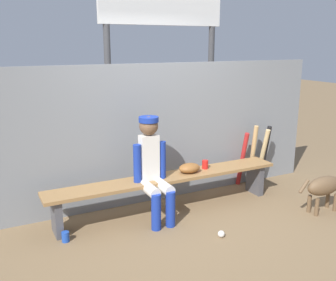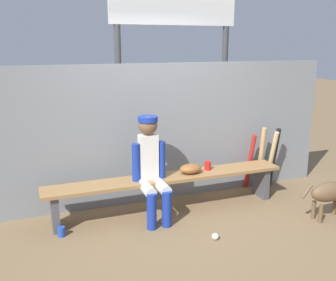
{
  "view_description": "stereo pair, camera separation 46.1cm",
  "coord_description": "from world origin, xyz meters",
  "px_view_note": "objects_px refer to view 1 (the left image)",
  "views": [
    {
      "loc": [
        -2.01,
        -4.0,
        2.04
      ],
      "look_at": [
        0.0,
        0.0,
        0.91
      ],
      "focal_mm": 41.3,
      "sensor_mm": 36.0,
      "label": 1
    },
    {
      "loc": [
        -1.58,
        -4.18,
        2.04
      ],
      "look_at": [
        0.0,
        0.0,
        0.91
      ],
      "focal_mm": 41.3,
      "sensor_mm": 36.0,
      "label": 2
    }
  ],
  "objects_px": {
    "dugout_bench": "(168,183)",
    "cup_on_ground": "(65,237)",
    "player_seated": "(153,166)",
    "cup_on_bench": "(205,164)",
    "bat_wood_natural": "(262,156)",
    "bat_aluminum_black": "(265,155)",
    "dog": "(327,185)",
    "bat_aluminum_red": "(242,159)",
    "baseball_glove": "(189,168)",
    "scoreboard": "(166,19)",
    "baseball": "(221,234)",
    "bat_wood_tan": "(252,156)"
  },
  "relations": [
    {
      "from": "dugout_bench",
      "to": "cup_on_ground",
      "type": "bearing_deg",
      "value": -171.32
    },
    {
      "from": "player_seated",
      "to": "dugout_bench",
      "type": "bearing_deg",
      "value": 23.38
    },
    {
      "from": "cup_on_bench",
      "to": "bat_wood_natural",
      "type": "bearing_deg",
      "value": 10.19
    },
    {
      "from": "bat_aluminum_black",
      "to": "dog",
      "type": "relative_size",
      "value": 1.05
    },
    {
      "from": "dugout_bench",
      "to": "bat_aluminum_black",
      "type": "bearing_deg",
      "value": 8.35
    },
    {
      "from": "dugout_bench",
      "to": "bat_wood_natural",
      "type": "height_order",
      "value": "bat_wood_natural"
    },
    {
      "from": "bat_aluminum_red",
      "to": "cup_on_ground",
      "type": "distance_m",
      "value": 2.74
    },
    {
      "from": "baseball_glove",
      "to": "scoreboard",
      "type": "xyz_separation_m",
      "value": [
        0.48,
        1.61,
        1.88
      ]
    },
    {
      "from": "cup_on_ground",
      "to": "scoreboard",
      "type": "height_order",
      "value": "scoreboard"
    },
    {
      "from": "bat_aluminum_red",
      "to": "dog",
      "type": "relative_size",
      "value": 0.97
    },
    {
      "from": "dugout_bench",
      "to": "player_seated",
      "type": "relative_size",
      "value": 2.46
    },
    {
      "from": "baseball_glove",
      "to": "baseball",
      "type": "xyz_separation_m",
      "value": [
        -0.09,
        -0.86,
        -0.48
      ]
    },
    {
      "from": "dog",
      "to": "bat_aluminum_red",
      "type": "bearing_deg",
      "value": 109.17
    },
    {
      "from": "dugout_bench",
      "to": "baseball",
      "type": "bearing_deg",
      "value": -76.02
    },
    {
      "from": "baseball_glove",
      "to": "bat_wood_tan",
      "type": "relative_size",
      "value": 0.31
    },
    {
      "from": "baseball_glove",
      "to": "baseball",
      "type": "height_order",
      "value": "baseball_glove"
    },
    {
      "from": "bat_wood_natural",
      "to": "baseball_glove",
      "type": "bearing_deg",
      "value": -169.81
    },
    {
      "from": "baseball",
      "to": "bat_aluminum_black",
      "type": "bearing_deg",
      "value": 36.38
    },
    {
      "from": "bat_wood_tan",
      "to": "bat_aluminum_black",
      "type": "distance_m",
      "value": 0.22
    },
    {
      "from": "scoreboard",
      "to": "bat_aluminum_black",
      "type": "bearing_deg",
      "value": -55.11
    },
    {
      "from": "bat_wood_natural",
      "to": "dog",
      "type": "xyz_separation_m",
      "value": [
        0.09,
        -1.12,
        -0.09
      ]
    },
    {
      "from": "dugout_bench",
      "to": "bat_aluminum_red",
      "type": "distance_m",
      "value": 1.39
    },
    {
      "from": "cup_on_ground",
      "to": "scoreboard",
      "type": "relative_size",
      "value": 0.03
    },
    {
      "from": "bat_wood_natural",
      "to": "bat_aluminum_black",
      "type": "bearing_deg",
      "value": 6.73
    },
    {
      "from": "cup_on_bench",
      "to": "bat_aluminum_black",
      "type": "bearing_deg",
      "value": 10.05
    },
    {
      "from": "baseball_glove",
      "to": "bat_aluminum_black",
      "type": "bearing_deg",
      "value": 10.07
    },
    {
      "from": "baseball",
      "to": "dog",
      "type": "distance_m",
      "value": 1.58
    },
    {
      "from": "baseball",
      "to": "cup_on_bench",
      "type": "bearing_deg",
      "value": 69.03
    },
    {
      "from": "cup_on_ground",
      "to": "dog",
      "type": "xyz_separation_m",
      "value": [
        3.08,
        -0.67,
        0.28
      ]
    },
    {
      "from": "baseball",
      "to": "cup_on_ground",
      "type": "distance_m",
      "value": 1.66
    },
    {
      "from": "player_seated",
      "to": "bat_aluminum_red",
      "type": "bearing_deg",
      "value": 14.37
    },
    {
      "from": "baseball_glove",
      "to": "scoreboard",
      "type": "distance_m",
      "value": 2.52
    },
    {
      "from": "bat_aluminum_black",
      "to": "baseball",
      "type": "distance_m",
      "value": 1.92
    },
    {
      "from": "baseball_glove",
      "to": "cup_on_ground",
      "type": "height_order",
      "value": "baseball_glove"
    },
    {
      "from": "baseball",
      "to": "dugout_bench",
      "type": "bearing_deg",
      "value": 103.98
    },
    {
      "from": "dog",
      "to": "cup_on_ground",
      "type": "bearing_deg",
      "value": 167.72
    },
    {
      "from": "baseball_glove",
      "to": "dog",
      "type": "height_order",
      "value": "baseball_glove"
    },
    {
      "from": "bat_wood_natural",
      "to": "cup_on_bench",
      "type": "distance_m",
      "value": 1.13
    },
    {
      "from": "baseball",
      "to": "cup_on_ground",
      "type": "height_order",
      "value": "cup_on_ground"
    },
    {
      "from": "scoreboard",
      "to": "dog",
      "type": "height_order",
      "value": "scoreboard"
    },
    {
      "from": "bat_aluminum_red",
      "to": "bat_wood_tan",
      "type": "relative_size",
      "value": 0.9
    },
    {
      "from": "baseball",
      "to": "dog",
      "type": "relative_size",
      "value": 0.09
    },
    {
      "from": "bat_aluminum_black",
      "to": "cup_on_bench",
      "type": "height_order",
      "value": "bat_aluminum_black"
    },
    {
      "from": "bat_wood_natural",
      "to": "bat_aluminum_black",
      "type": "height_order",
      "value": "bat_aluminum_black"
    },
    {
      "from": "player_seated",
      "to": "dog",
      "type": "height_order",
      "value": "player_seated"
    },
    {
      "from": "bat_wood_tan",
      "to": "cup_on_ground",
      "type": "xyz_separation_m",
      "value": [
        -2.82,
        -0.46,
        -0.4
      ]
    },
    {
      "from": "bat_aluminum_red",
      "to": "baseball",
      "type": "bearing_deg",
      "value": -134.56
    },
    {
      "from": "cup_on_ground",
      "to": "dog",
      "type": "bearing_deg",
      "value": -12.28
    },
    {
      "from": "dugout_bench",
      "to": "dog",
      "type": "height_order",
      "value": "dog"
    },
    {
      "from": "baseball_glove",
      "to": "dog",
      "type": "relative_size",
      "value": 0.33
    }
  ]
}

